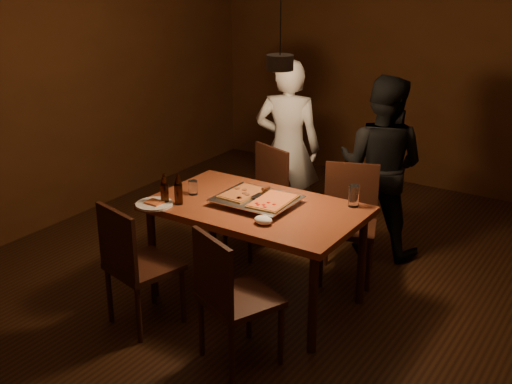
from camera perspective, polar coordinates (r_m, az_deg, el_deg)
The scene contains 19 objects.
room_shell at distance 4.36m, azimuth 2.08°, elevation 6.89°, with size 6.00×6.00×6.00m.
dining_table at distance 4.56m, azimuth -0.00°, elevation -2.04°, with size 1.50×0.90×0.75m.
chair_far_left at distance 5.45m, azimuth 0.54°, elevation 0.21°, with size 0.54×0.54×0.49m.
chair_far_right at distance 5.05m, azimuth 8.31°, elevation -1.67°, with size 0.54×0.54×0.49m.
chair_near_left at distance 4.35m, azimuth -10.93°, elevation -5.61°, with size 0.51×0.51×0.49m.
chair_near_right at distance 3.90m, azimuth -2.48°, elevation -8.52°, with size 0.55×0.55×0.49m.
pizza_tray at distance 4.55m, azimuth 0.05°, elevation -0.81°, with size 0.55×0.45×0.05m, color silver.
pizza_meat at distance 4.61m, azimuth -1.19°, elevation -0.06°, with size 0.22×0.34×0.02m, color maroon.
pizza_cheese at distance 4.46m, azimuth 1.52°, elevation -0.78°, with size 0.24×0.37×0.02m, color gold.
spatula at distance 4.54m, azimuth 0.27°, elevation -0.32°, with size 0.09×0.24×0.04m, color silver, non-canonical shape.
beer_bottle_a at distance 4.58m, azimuth -8.15°, elevation 0.30°, with size 0.06×0.06×0.22m.
beer_bottle_b at distance 4.55m, azimuth -6.92°, elevation 0.26°, with size 0.06×0.06×0.23m.
water_glass_left at distance 4.74m, azimuth -5.62°, elevation 0.39°, with size 0.07×0.07×0.11m, color silver.
water_glass_right at distance 4.54m, azimuth 8.69°, elevation -0.35°, with size 0.08×0.08×0.16m, color silver.
plate_slice at distance 4.59m, azimuth -9.02°, elevation -1.05°, with size 0.27×0.27×0.03m.
napkin at distance 4.22m, azimuth 0.65°, elevation -2.52°, with size 0.13×0.10×0.05m, color white.
diner_white at distance 5.72m, azimuth 2.83°, elevation 3.92°, with size 0.58×0.38×1.59m, color silver.
diner_dark at distance 5.42m, azimuth 11.05°, elevation 2.23°, with size 0.74×0.58×1.52m, color black.
pendant_lamp at distance 4.29m, azimuth 2.15°, elevation 11.57°, with size 0.18×0.18×1.10m.
Camera 1 is at (2.18, -3.64, 2.43)m, focal length 45.00 mm.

